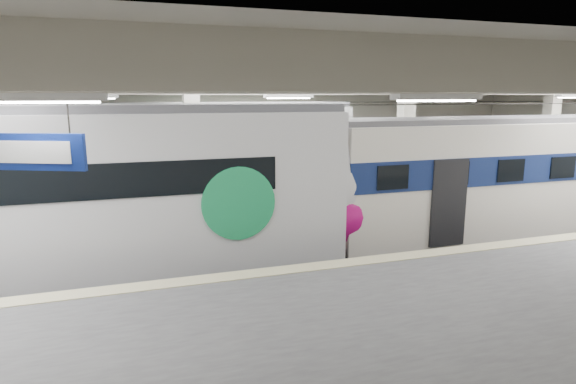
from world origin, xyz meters
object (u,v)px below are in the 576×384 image
object	(u,v)px
modern_emu	(135,197)
wayfinding_sign	(15,151)
older_rer	(502,177)
far_train	(157,164)

from	to	relation	value
modern_emu	wayfinding_sign	world-z (taller)	wayfinding_sign
modern_emu	older_rer	distance (m)	11.89
modern_emu	older_rer	bearing A→B (deg)	0.01
older_rer	far_train	distance (m)	12.34
wayfinding_sign	far_train	bearing A→B (deg)	101.92
modern_emu	far_train	bearing A→B (deg)	81.18
older_rer	far_train	size ratio (longest dim) A/B	0.86
older_rer	wayfinding_sign	distance (m)	14.67
modern_emu	wayfinding_sign	distance (m)	6.00
modern_emu	far_train	world-z (taller)	modern_emu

